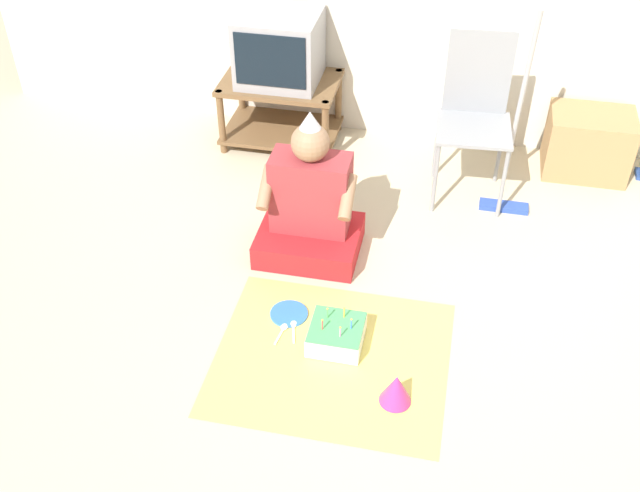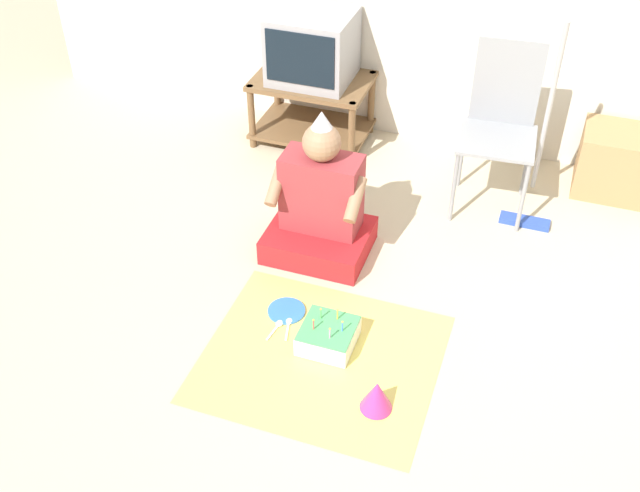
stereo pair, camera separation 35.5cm
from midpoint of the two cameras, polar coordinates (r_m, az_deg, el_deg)
ground_plane at (r=3.51m, az=11.01°, el=-9.35°), size 16.00×16.00×0.00m
tv_stand at (r=4.90m, az=1.51°, el=10.73°), size 0.73×0.50×0.44m
tv at (r=4.74m, az=1.63°, el=14.88°), size 0.49×0.45×0.42m
folding_chair at (r=4.33m, az=15.96°, el=9.29°), size 0.44×0.43×0.95m
cardboard_box_stack at (r=4.83m, az=24.01°, el=5.73°), size 0.50×0.37×0.39m
dust_mop at (r=4.36m, az=18.51°, el=5.96°), size 0.28×0.41×1.20m
person_seated at (r=3.92m, az=2.61°, el=2.86°), size 0.54×0.44×0.83m
party_cloth at (r=3.50m, az=3.00°, el=-8.64°), size 1.07×0.93×0.01m
birthday_cake at (r=3.52m, az=3.53°, el=-6.94°), size 0.25×0.25×0.17m
party_hat_blue at (r=3.27m, az=7.51°, el=-11.37°), size 0.14×0.14×0.16m
paper_plate at (r=3.70m, az=0.17°, el=-5.08°), size 0.19×0.19×0.01m
plastic_spoon_near at (r=3.63m, az=0.39°, el=-6.06°), size 0.05×0.14×0.01m
plastic_spoon_far at (r=3.63m, az=-0.44°, el=-6.20°), size 0.04×0.14×0.01m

